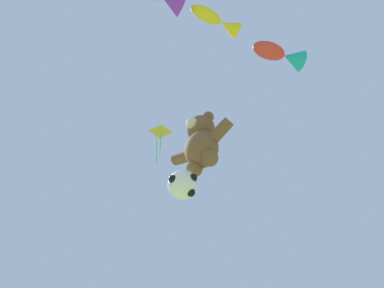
{
  "coord_description": "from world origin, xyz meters",
  "views": [
    {
      "loc": [
        6.4,
        -0.21,
        1.17
      ],
      "look_at": [
        1.88,
        4.61,
        9.32
      ],
      "focal_mm": 35.0,
      "sensor_mm": 36.0,
      "label": 1
    }
  ],
  "objects_px": {
    "soccer_ball_kite": "(183,185)",
    "fish_kite_crimson": "(281,55)",
    "teddy_bear_kite": "(201,143)",
    "diamond_kite": "(160,134)",
    "fish_kite_goldfin": "(218,21)"
  },
  "relations": [
    {
      "from": "soccer_ball_kite",
      "to": "fish_kite_crimson",
      "type": "relative_size",
      "value": 0.49
    },
    {
      "from": "teddy_bear_kite",
      "to": "soccer_ball_kite",
      "type": "distance_m",
      "value": 1.76
    },
    {
      "from": "diamond_kite",
      "to": "fish_kite_crimson",
      "type": "bearing_deg",
      "value": -1.31
    },
    {
      "from": "soccer_ball_kite",
      "to": "teddy_bear_kite",
      "type": "bearing_deg",
      "value": 26.54
    },
    {
      "from": "teddy_bear_kite",
      "to": "fish_kite_goldfin",
      "type": "xyz_separation_m",
      "value": [
        2.2,
        -1.52,
        3.24
      ]
    },
    {
      "from": "fish_kite_goldfin",
      "to": "fish_kite_crimson",
      "type": "bearing_deg",
      "value": 66.45
    },
    {
      "from": "teddy_bear_kite",
      "to": "fish_kite_goldfin",
      "type": "distance_m",
      "value": 4.2
    },
    {
      "from": "soccer_ball_kite",
      "to": "fish_kite_crimson",
      "type": "distance_m",
      "value": 5.69
    },
    {
      "from": "fish_kite_goldfin",
      "to": "diamond_kite",
      "type": "height_order",
      "value": "diamond_kite"
    },
    {
      "from": "teddy_bear_kite",
      "to": "fish_kite_crimson",
      "type": "xyz_separation_m",
      "value": [
        3.13,
        0.62,
        2.63
      ]
    },
    {
      "from": "teddy_bear_kite",
      "to": "fish_kite_crimson",
      "type": "distance_m",
      "value": 4.13
    },
    {
      "from": "diamond_kite",
      "to": "fish_kite_goldfin",
      "type": "bearing_deg",
      "value": -23.63
    },
    {
      "from": "teddy_bear_kite",
      "to": "soccer_ball_kite",
      "type": "relative_size",
      "value": 2.63
    },
    {
      "from": "fish_kite_crimson",
      "to": "soccer_ball_kite",
      "type": "bearing_deg",
      "value": -166.56
    },
    {
      "from": "teddy_bear_kite",
      "to": "fish_kite_crimson",
      "type": "relative_size",
      "value": 1.3
    }
  ]
}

